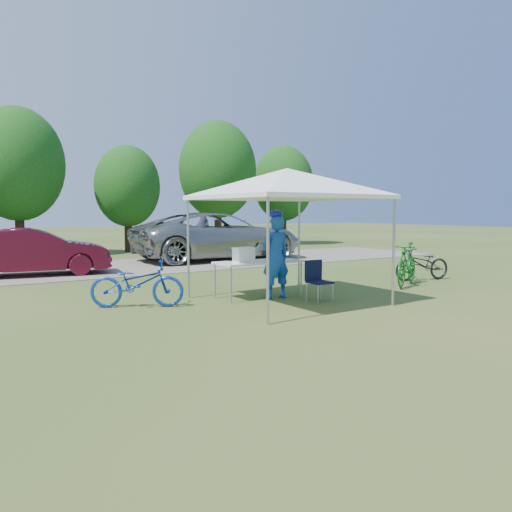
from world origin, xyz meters
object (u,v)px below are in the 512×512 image
(folding_chair, at_px, (317,277))
(bike_green, at_px, (407,264))
(minivan, at_px, (218,236))
(folding_table, at_px, (259,263))
(bike_blue, at_px, (137,283))
(bike_dark, at_px, (423,264))
(cooler, at_px, (244,255))
(cyclist, at_px, (276,257))
(sedan, at_px, (35,252))

(folding_chair, xyz_separation_m, bike_green, (3.27, 0.40, 0.04))
(bike_green, distance_m, minivan, 8.40)
(folding_table, relative_size, minivan, 0.29)
(bike_blue, xyz_separation_m, bike_dark, (7.75, -0.58, -0.02))
(folding_chair, height_order, bike_blue, bike_blue)
(cooler, relative_size, minivan, 0.07)
(folding_table, bearing_deg, minivan, 67.15)
(folding_table, bearing_deg, folding_chair, -55.97)
(folding_table, distance_m, cooler, 0.44)
(bike_green, xyz_separation_m, minivan, (-0.76, 8.36, 0.38))
(cooler, bearing_deg, bike_dark, -2.82)
(cyclist, xyz_separation_m, bike_dark, (4.95, 0.13, -0.44))
(cyclist, distance_m, bike_dark, 4.97)
(bike_green, bearing_deg, bike_dark, 82.72)
(folding_table, bearing_deg, sedan, 118.29)
(minivan, bearing_deg, bike_dark, -163.68)
(cooler, distance_m, bike_dark, 5.53)
(cooler, relative_size, cyclist, 0.24)
(cooler, distance_m, minivan, 8.49)
(sedan, bearing_deg, bike_dark, -119.00)
(cooler, bearing_deg, folding_table, -0.00)
(cooler, height_order, cyclist, cyclist)
(cyclist, distance_m, sedan, 7.74)
(folding_chair, relative_size, minivan, 0.13)
(folding_chair, height_order, minivan, minivan)
(bike_green, bearing_deg, sedan, -161.04)
(folding_chair, xyz_separation_m, sedan, (-4.19, 7.52, 0.20))
(cooler, bearing_deg, minivan, 64.74)
(folding_chair, height_order, bike_green, bike_green)
(folding_chair, xyz_separation_m, minivan, (2.51, 8.76, 0.42))
(bike_dark, distance_m, sedan, 10.89)
(cooler, bearing_deg, cyclist, -35.92)
(folding_chair, relative_size, bike_dark, 0.50)
(cooler, height_order, bike_blue, cooler)
(cyclist, bearing_deg, folding_chair, 133.15)
(folding_chair, bearing_deg, minivan, 75.93)
(cyclist, relative_size, bike_blue, 0.99)
(cooler, distance_m, sedan, 7.14)
(bike_blue, xyz_separation_m, bike_green, (6.63, -0.99, 0.07))
(bike_blue, distance_m, bike_dark, 7.77)
(bike_green, height_order, sedan, sedan)
(folding_table, bearing_deg, bike_green, -9.65)
(folding_table, xyz_separation_m, cooler, (-0.39, 0.00, 0.20))
(cyclist, distance_m, bike_blue, 2.92)
(folding_chair, distance_m, cooler, 1.61)
(folding_table, height_order, sedan, sedan)
(folding_chair, bearing_deg, bike_dark, 12.34)
(folding_chair, relative_size, cooler, 1.98)
(minivan, height_order, sedan, minivan)
(folding_chair, relative_size, bike_blue, 0.47)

